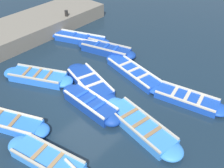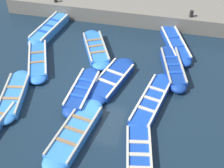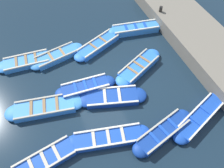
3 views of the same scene
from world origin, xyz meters
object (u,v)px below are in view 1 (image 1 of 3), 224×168
Objects in this scene: boat_outer_left at (90,83)px; bollard_north at (66,13)px; boat_inner_gap at (133,72)px; boat_bow_out at (140,126)px; boat_far_corner at (106,50)px; boat_tucked at (38,77)px; boat_alongside at (90,104)px; boat_end_of_row at (80,39)px; boat_outer_right at (48,160)px; boat_near_quay at (6,122)px; boat_drifting at (187,99)px.

boat_outer_left is 10.42× the size of bollard_north.
boat_bow_out is at bearing 131.31° from boat_inner_gap.
boat_tucked is (0.71, 3.89, -0.02)m from boat_far_corner.
boat_tucked is at bearing 4.22° from boat_alongside.
boat_inner_gap is 1.07× the size of boat_end_of_row.
bollard_north reaches higher than boat_outer_left.
boat_far_corner is at bearing -61.88° from boat_outer_left.
boat_tucked reaches higher than boat_end_of_row.
boat_outer_right is 9.64× the size of bollard_north.
boat_tucked is at bearing 46.14° from boat_inner_gap.
boat_end_of_row is at bearing -50.52° from boat_outer_right.
boat_near_quay is (-2.76, 6.37, -0.01)m from boat_end_of_row.
boat_tucked is 2.90m from boat_near_quay.
boat_near_quay is at bearing 51.79° from boat_drifting.
bollard_north reaches higher than boat_alongside.
boat_near_quay is (-1.47, 2.51, -0.02)m from boat_tucked.
boat_tucked is 5.39m from boat_bow_out.
boat_far_corner is 3.96m from boat_tucked.
boat_bow_out is (-3.89, -3.10, 0.00)m from boat_near_quay.
boat_outer_left reaches higher than boat_drifting.
boat_near_quay is (2.53, -0.04, 0.00)m from boat_outer_right.
bollard_north is at bearing -57.20° from boat_near_quay.
boat_alongside is 7.56m from bollard_north.
boat_near_quay is 8.36m from bollard_north.
boat_near_quay is (-0.76, 6.40, -0.04)m from boat_far_corner.
boat_alongside is 2.90m from boat_outer_right.
boat_bow_out is at bearing -173.62° from boat_tucked.
boat_alongside is 3.97m from boat_drifting.
boat_far_corner is 5.70m from boat_bow_out.
boat_far_corner is 0.97× the size of boat_near_quay.
boat_end_of_row is (7.19, -0.75, 0.02)m from boat_drifting.
boat_end_of_row is 2.05m from bollard_north.
boat_near_quay is at bearing 80.38° from boat_outer_left.
boat_tucked is 0.89× the size of boat_bow_out.
boat_far_corner is at bearing -62.96° from boat_outer_right.
boat_end_of_row is at bearing 0.68° from boat_far_corner.
boat_alongside is 2.97m from boat_inner_gap.
boat_near_quay is at bearing -0.95° from boat_outer_right.
boat_far_corner is at bearing -179.32° from boat_end_of_row.
boat_drifting is 6.67m from boat_tucked.
bollard_north is (8.39, -3.88, 0.88)m from boat_bow_out.
boat_tucked is 0.97× the size of boat_near_quay.
boat_outer_right is at bearing 106.62° from boat_alongside.
boat_far_corner is 3.88m from bollard_north.
boat_drifting is 0.95× the size of boat_end_of_row.
boat_alongside is 3.17m from boat_tucked.
boat_drifting is 1.03× the size of boat_outer_right.
boat_alongside is 0.82× the size of boat_inner_gap.
boat_bow_out is (0.54, 2.52, 0.02)m from boat_drifting.
boat_outer_right is at bearing 116.29° from boat_outer_left.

